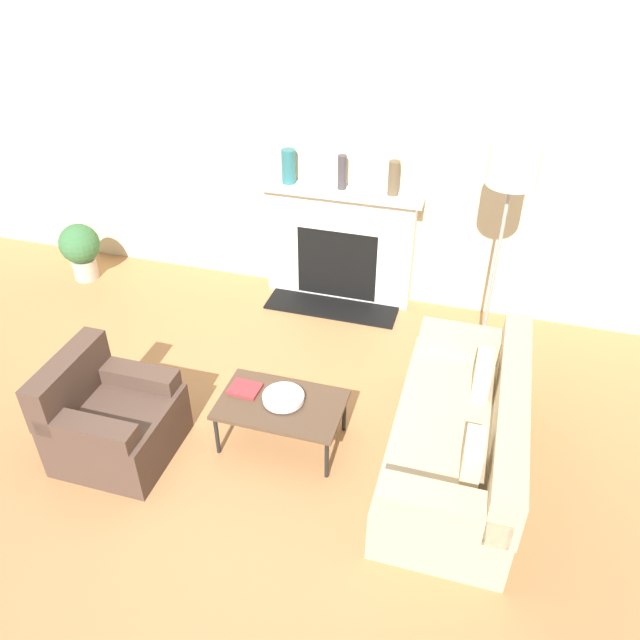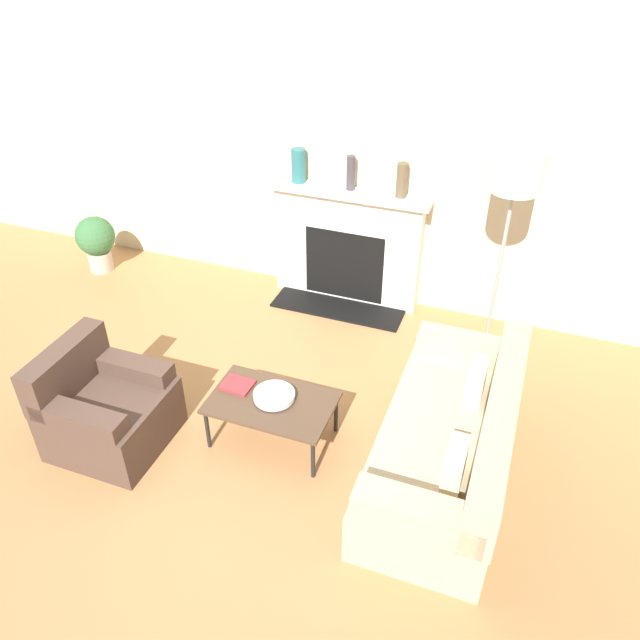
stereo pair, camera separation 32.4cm
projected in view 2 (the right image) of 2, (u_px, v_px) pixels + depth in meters
name	position (u px, v px, depth m)	size (l,w,h in m)	color
ground_plane	(215.00, 456.00, 4.72)	(18.00, 18.00, 0.00)	#A87547
wall_back	(333.00, 155.00, 5.92)	(18.00, 0.06, 2.90)	beige
fireplace	(347.00, 247.00, 6.25)	(1.61, 0.59, 1.19)	silver
couch	(451.00, 443.00, 4.42)	(0.87, 1.93, 0.79)	tan
armchair_near	(105.00, 409.00, 4.70)	(0.80, 0.79, 0.82)	#4C382D
coffee_table	(272.00, 404.00, 4.67)	(0.93, 0.58, 0.39)	#4C3828
bowl	(274.00, 396.00, 4.65)	(0.31, 0.31, 0.06)	silver
book	(238.00, 385.00, 4.79)	(0.24, 0.20, 0.02)	#9E2D33
floor_lamp	(514.00, 189.00, 4.65)	(0.38, 0.38, 2.00)	gray
mantel_vase_left	(298.00, 166.00, 5.97)	(0.14, 0.14, 0.33)	#28666B
mantel_vase_center_left	(351.00, 173.00, 5.81)	(0.08, 0.08, 0.33)	#3D383D
mantel_vase_center_right	(402.00, 180.00, 5.68)	(0.10, 0.10, 0.32)	brown
potted_plant	(96.00, 240.00, 6.83)	(0.43, 0.43, 0.63)	#B2A899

